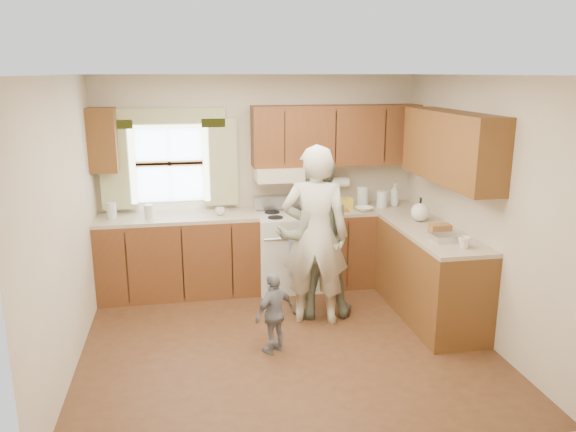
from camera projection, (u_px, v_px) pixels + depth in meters
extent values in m
plane|color=#452815|center=(285.00, 342.00, 5.40)|extent=(3.80, 3.80, 0.00)
plane|color=white|center=(285.00, 75.00, 4.78)|extent=(3.80, 3.80, 0.00)
plane|color=beige|center=(260.00, 181.00, 6.76)|extent=(3.80, 0.00, 3.80)
plane|color=beige|center=(336.00, 287.00, 3.43)|extent=(3.80, 0.00, 3.80)
plane|color=beige|center=(65.00, 227.00, 4.76)|extent=(0.00, 3.50, 3.50)
plane|color=beige|center=(478.00, 208.00, 5.43)|extent=(0.00, 3.50, 3.50)
cube|color=#46230F|center=(179.00, 257.00, 6.50)|extent=(1.82, 0.60, 0.90)
cube|color=#46230F|center=(367.00, 246.00, 6.90)|extent=(1.22, 0.60, 0.90)
cube|color=#492910|center=(430.00, 276.00, 5.88)|extent=(0.60, 1.65, 0.90)
cube|color=tan|center=(177.00, 217.00, 6.38)|extent=(1.82, 0.60, 0.04)
cube|color=tan|center=(369.00, 209.00, 6.78)|extent=(1.22, 0.60, 0.04)
cube|color=tan|center=(433.00, 233.00, 5.77)|extent=(0.60, 1.65, 0.04)
cube|color=#46230F|center=(336.00, 135.00, 6.62)|extent=(2.00, 0.33, 0.70)
cube|color=#492910|center=(103.00, 140.00, 6.16)|extent=(0.30, 0.33, 0.70)
cube|color=#492910|center=(451.00, 147.00, 5.57)|extent=(0.33, 1.65, 0.70)
cube|color=beige|center=(287.00, 173.00, 6.56)|extent=(0.76, 0.45, 0.15)
cube|color=silver|center=(170.00, 163.00, 6.49)|extent=(0.90, 0.03, 0.90)
cube|color=#FFE64B|center=(117.00, 165.00, 6.34)|extent=(0.40, 0.05, 1.02)
cube|color=#FFE64B|center=(220.00, 162.00, 6.55)|extent=(0.40, 0.05, 1.02)
cube|color=#FFE64B|center=(167.00, 118.00, 6.32)|extent=(1.30, 0.05, 0.22)
cylinder|color=white|center=(338.00, 182.00, 6.84)|extent=(0.27, 0.12, 0.12)
imported|color=silver|center=(220.00, 211.00, 6.40)|extent=(0.14, 0.14, 0.09)
imported|color=silver|center=(394.00, 195.00, 6.81)|extent=(0.15, 0.15, 0.28)
imported|color=silver|center=(364.00, 209.00, 6.58)|extent=(0.25, 0.25, 0.05)
imported|color=silver|center=(464.00, 242.00, 5.19)|extent=(0.14, 0.14, 0.11)
cylinder|color=silver|center=(112.00, 211.00, 6.23)|extent=(0.10, 0.10, 0.18)
cube|color=olive|center=(338.00, 210.00, 6.58)|extent=(0.24, 0.18, 0.02)
cube|color=gold|center=(342.00, 203.00, 6.70)|extent=(0.22, 0.16, 0.12)
cylinder|color=silver|center=(363.00, 196.00, 6.81)|extent=(0.14, 0.14, 0.24)
cylinder|color=silver|center=(382.00, 199.00, 6.74)|extent=(0.13, 0.13, 0.20)
sphere|color=silver|center=(420.00, 212.00, 6.12)|extent=(0.20, 0.20, 0.20)
cube|color=olive|center=(440.00, 229.00, 5.66)|extent=(0.21, 0.12, 0.10)
cube|color=silver|center=(447.00, 238.00, 5.41)|extent=(0.29, 0.20, 0.07)
cylinder|color=silver|center=(149.00, 211.00, 6.28)|extent=(0.09, 0.09, 0.15)
cube|color=silver|center=(289.00, 251.00, 6.71)|extent=(0.76, 0.64, 0.90)
cube|color=#B7B7BC|center=(285.00, 202.00, 6.82)|extent=(0.76, 0.10, 0.16)
cylinder|color=#B7B7BC|center=(294.00, 238.00, 6.34)|extent=(0.68, 0.03, 0.03)
cube|color=#4663A4|center=(299.00, 257.00, 6.39)|extent=(0.22, 0.02, 0.42)
cylinder|color=black|center=(272.00, 212.00, 6.68)|extent=(0.18, 0.18, 0.01)
cylinder|color=black|center=(302.00, 211.00, 6.74)|extent=(0.18, 0.18, 0.01)
cylinder|color=black|center=(275.00, 217.00, 6.44)|extent=(0.18, 0.18, 0.01)
cylinder|color=black|center=(306.00, 216.00, 6.50)|extent=(0.18, 0.18, 0.01)
imported|color=beige|center=(315.00, 236.00, 5.65)|extent=(0.77, 0.62, 1.85)
imported|color=#2A462E|center=(315.00, 238.00, 5.86)|extent=(0.87, 0.70, 1.69)
imported|color=gray|center=(274.00, 313.00, 5.14)|extent=(0.48, 0.41, 0.77)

